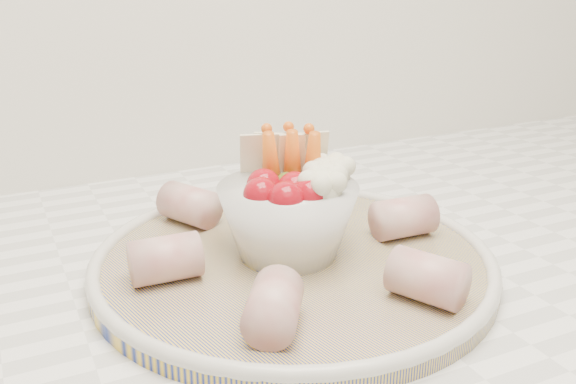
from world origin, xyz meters
name	(u,v)px	position (x,y,z in m)	size (l,w,h in m)	color
serving_platter	(293,260)	(0.12, 1.43, 0.93)	(0.41, 0.41, 0.02)	navy
veggie_bowl	(291,210)	(0.12, 1.44, 0.98)	(0.12, 0.12, 0.11)	white
cured_meat_rolls	(293,237)	(0.12, 1.43, 0.95)	(0.28, 0.29, 0.04)	#B25251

